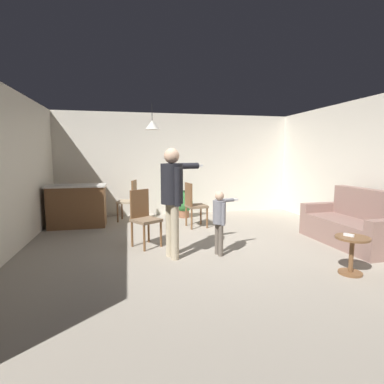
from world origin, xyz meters
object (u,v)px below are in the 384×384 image
at_px(dining_chair_near_wall, 130,199).
at_px(spare_remote_on_table, 349,235).
at_px(side_table_by_couch, 352,251).
at_px(couch_floral, 353,226).
at_px(person_child, 220,216).
at_px(kitchen_counter, 77,206).
at_px(dining_chair_by_counter, 193,203).
at_px(dining_chair_centre_back, 144,216).
at_px(person_adult, 173,191).
at_px(potted_plant_corner, 184,202).

xyz_separation_m(dining_chair_near_wall, spare_remote_on_table, (2.87, -3.95, -0.01)).
xyz_separation_m(side_table_by_couch, dining_chair_near_wall, (-2.90, 3.98, 0.22)).
relative_size(couch_floral, person_child, 1.76).
bearing_deg(person_child, spare_remote_on_table, 38.96).
height_order(kitchen_counter, dining_chair_by_counter, dining_chair_by_counter).
height_order(dining_chair_by_counter, spare_remote_on_table, dining_chair_by_counter).
bearing_deg(dining_chair_centre_back, side_table_by_couch, 112.07).
distance_m(side_table_by_couch, dining_chair_near_wall, 4.93).
bearing_deg(person_adult, kitchen_counter, -161.41).
bearing_deg(spare_remote_on_table, person_adult, 153.18).
bearing_deg(potted_plant_corner, dining_chair_near_wall, -174.66).
distance_m(person_adult, person_child, 0.86).
xyz_separation_m(couch_floral, kitchen_counter, (-5.08, 2.44, 0.15)).
relative_size(kitchen_counter, spare_remote_on_table, 9.69).
bearing_deg(person_adult, dining_chair_centre_back, -167.19).
height_order(dining_chair_centre_back, spare_remote_on_table, dining_chair_centre_back).
height_order(kitchen_counter, potted_plant_corner, kitchen_counter).
relative_size(kitchen_counter, person_child, 1.21).
height_order(dining_chair_by_counter, potted_plant_corner, dining_chair_by_counter).
xyz_separation_m(person_adult, potted_plant_corner, (0.73, 2.95, -0.68)).
distance_m(kitchen_counter, dining_chair_near_wall, 1.21).
distance_m(kitchen_counter, spare_remote_on_table, 5.39).
height_order(side_table_by_couch, dining_chair_by_counter, dining_chair_by_counter).
relative_size(side_table_by_couch, person_adult, 0.30).
bearing_deg(dining_chair_by_counter, potted_plant_corner, 171.90).
xyz_separation_m(dining_chair_centre_back, spare_remote_on_table, (2.64, -1.84, -0.01)).
relative_size(couch_floral, dining_chair_by_counter, 1.83).
bearing_deg(kitchen_counter, dining_chair_near_wall, 17.19).
xyz_separation_m(person_adult, person_child, (0.75, -0.04, -0.42)).
bearing_deg(dining_chair_near_wall, potted_plant_corner, -69.18).
bearing_deg(couch_floral, spare_remote_on_table, 135.39).
distance_m(couch_floral, person_child, 2.56).
relative_size(couch_floral, potted_plant_corner, 2.60).
relative_size(dining_chair_by_counter, dining_chair_centre_back, 1.00).
bearing_deg(dining_chair_centre_back, person_adult, 87.29).
height_order(potted_plant_corner, spare_remote_on_table, potted_plant_corner).
height_order(couch_floral, side_table_by_couch, couch_floral).
distance_m(side_table_by_couch, spare_remote_on_table, 0.22).
height_order(couch_floral, dining_chair_near_wall, same).
bearing_deg(dining_chair_by_counter, kitchen_counter, -112.10).
distance_m(dining_chair_centre_back, spare_remote_on_table, 3.22).
xyz_separation_m(side_table_by_couch, spare_remote_on_table, (-0.03, 0.03, 0.21)).
bearing_deg(kitchen_counter, person_child, -44.61).
distance_m(dining_chair_near_wall, spare_remote_on_table, 4.88).
xyz_separation_m(side_table_by_couch, potted_plant_corner, (-1.54, 4.11, 0.06)).
bearing_deg(dining_chair_near_wall, dining_chair_centre_back, -158.42).
xyz_separation_m(dining_chair_by_counter, spare_remote_on_table, (1.49, -2.99, -0.01)).
xyz_separation_m(person_child, dining_chair_by_counter, (-0.01, 1.90, -0.10)).
xyz_separation_m(kitchen_counter, person_adult, (1.80, -2.47, 0.59)).
relative_size(person_adult, spare_remote_on_table, 13.19).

